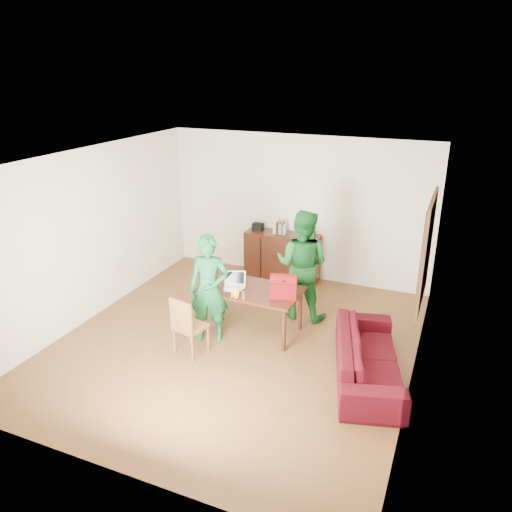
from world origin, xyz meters
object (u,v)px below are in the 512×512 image
at_px(laptop, 234,286).
at_px(red_bag, 284,288).
at_px(table, 251,294).
at_px(person_near, 209,289).
at_px(bottle, 244,295).
at_px(sofa, 368,357).
at_px(chair, 190,336).
at_px(person_far, 302,265).

height_order(laptop, red_bag, red_bag).
relative_size(table, person_near, 0.94).
xyz_separation_m(person_near, bottle, (0.52, 0.07, -0.02)).
bearing_deg(red_bag, sofa, -34.19).
distance_m(table, laptop, 0.28).
bearing_deg(sofa, red_bag, 56.32).
distance_m(chair, person_near, 0.72).
bearing_deg(person_far, table, 55.51).
xyz_separation_m(chair, sofa, (2.43, 0.40, 0.04)).
xyz_separation_m(person_near, red_bag, (1.01, 0.39, 0.04)).
distance_m(table, person_far, 0.98).
distance_m(chair, sofa, 2.46).
bearing_deg(person_near, table, 29.89).
bearing_deg(person_near, person_far, 35.62).
bearing_deg(red_bag, person_near, -174.79).
height_order(chair, bottle, chair).
distance_m(person_far, laptop, 1.17).
bearing_deg(person_near, bottle, -6.83).
bearing_deg(bottle, person_near, -171.99).
bearing_deg(chair, laptop, 82.90).
bearing_deg(person_far, chair, 58.31).
relative_size(person_near, laptop, 4.36).
bearing_deg(chair, sofa, 22.51).
relative_size(table, chair, 1.73).
xyz_separation_m(chair, person_far, (1.09, 1.69, 0.64)).
xyz_separation_m(person_far, sofa, (1.34, -1.29, -0.60)).
xyz_separation_m(laptop, bottle, (0.29, -0.30, 0.04)).
xyz_separation_m(bottle, sofa, (1.84, -0.14, -0.49)).
bearing_deg(sofa, table, 59.36).
bearing_deg(table, person_near, -133.77).
relative_size(bottle, sofa, 0.08).
height_order(person_far, bottle, person_far).
relative_size(laptop, sofa, 0.18).
distance_m(chair, person_far, 2.11).
relative_size(chair, sofa, 0.44).
xyz_separation_m(bottle, red_bag, (0.49, 0.31, 0.06)).
relative_size(person_far, red_bag, 4.71).
xyz_separation_m(person_far, red_bag, (-0.01, -0.84, -0.05)).
height_order(chair, person_near, person_near).
distance_m(chair, bottle, 0.96).
bearing_deg(person_far, sofa, 137.25).
distance_m(laptop, red_bag, 0.78).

